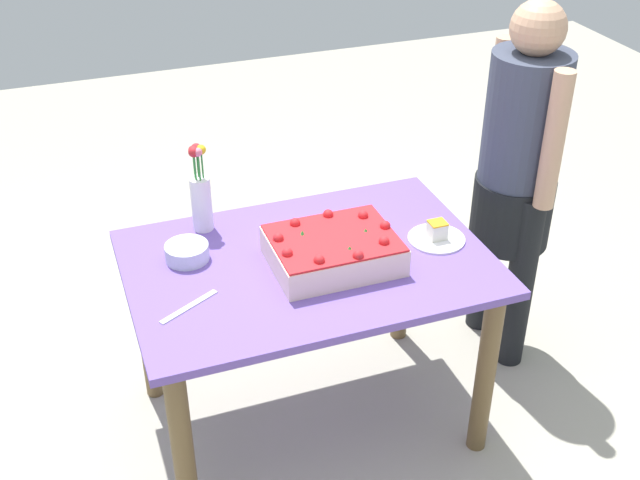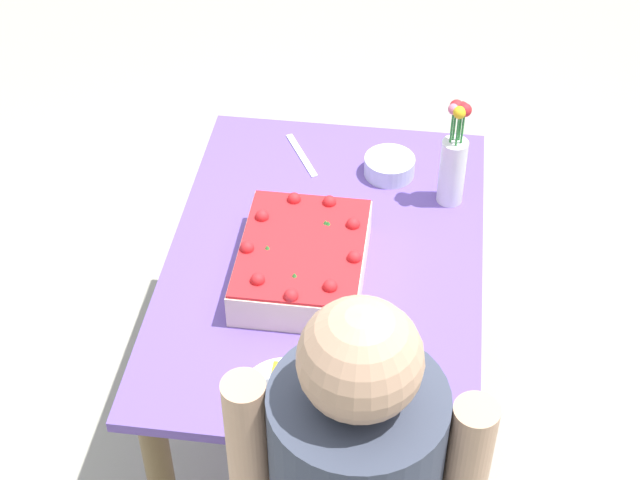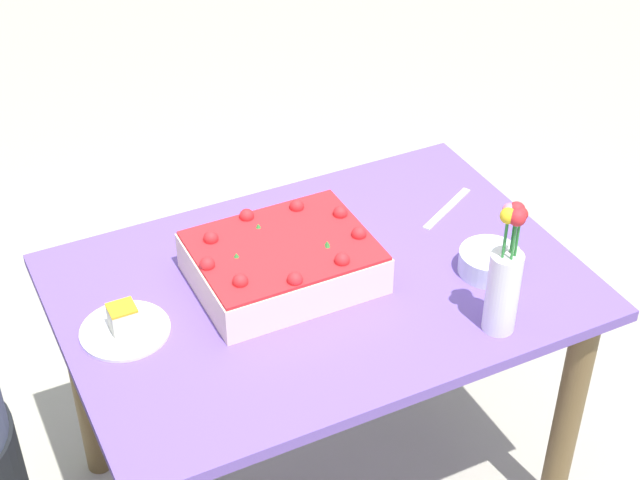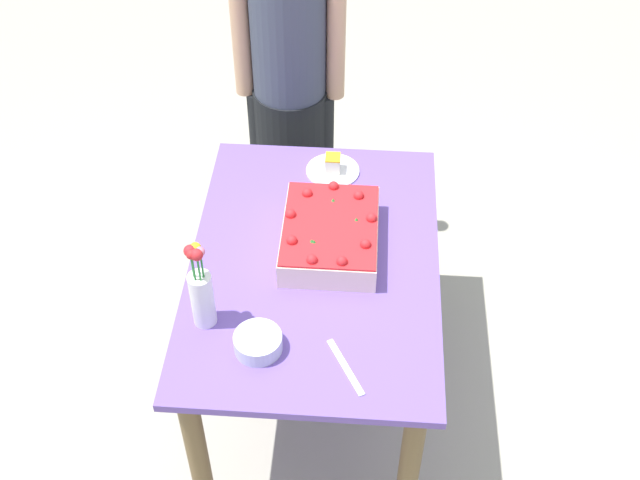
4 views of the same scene
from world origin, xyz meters
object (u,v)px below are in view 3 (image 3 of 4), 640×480
Objects in this scene: flower_vase at (504,280)px; fruit_bowl at (489,262)px; sheet_cake at (283,261)px; serving_plate_with_slice at (124,326)px; cake_knife at (447,208)px.

flower_vase is 2.22× the size of fruit_bowl.
fruit_bowl is at bearing 157.31° from sheet_cake.
flower_vase is at bearing 134.14° from sheet_cake.
cake_knife is at bearing -174.19° from serving_plate_with_slice.
sheet_cake is at bearing -45.86° from flower_vase.
sheet_cake is at bearing -177.92° from serving_plate_with_slice.
cake_knife is at bearing -101.07° from fruit_bowl.
flower_vase is at bearing 61.72° from fruit_bowl.
sheet_cake is at bearing 159.83° from cake_knife.
cake_knife is at bearing -108.42° from flower_vase.
cake_knife is (-0.91, -0.09, -0.02)m from serving_plate_with_slice.
serving_plate_with_slice is 0.91m from cake_knife.
serving_plate_with_slice is at bearing 2.08° from sheet_cake.
serving_plate_with_slice is 0.91× the size of cake_knife.
sheet_cake is at bearing -22.69° from fruit_bowl.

